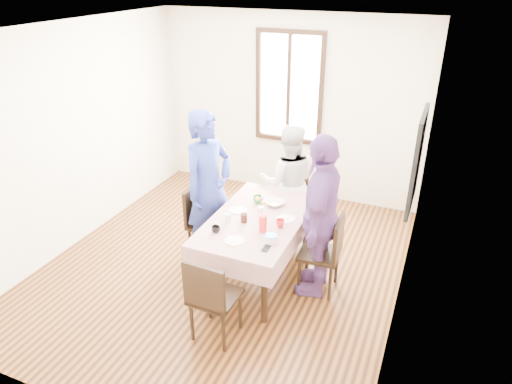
# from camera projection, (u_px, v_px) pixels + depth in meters

# --- Properties ---
(ground) EXTENTS (4.50, 4.50, 0.00)m
(ground) POSITION_uv_depth(u_px,v_px,m) (224.00, 265.00, 5.59)
(ground) COLOR black
(ground) RESTS_ON ground
(back_wall) EXTENTS (4.00, 0.00, 4.00)m
(back_wall) POSITION_uv_depth(u_px,v_px,m) (289.00, 108.00, 6.86)
(back_wall) COLOR beige
(back_wall) RESTS_ON ground
(right_wall) EXTENTS (0.00, 4.50, 4.50)m
(right_wall) POSITION_uv_depth(u_px,v_px,m) (413.00, 193.00, 4.30)
(right_wall) COLOR beige
(right_wall) RESTS_ON ground
(window_frame) EXTENTS (1.02, 0.06, 1.62)m
(window_frame) POSITION_uv_depth(u_px,v_px,m) (289.00, 88.00, 6.71)
(window_frame) COLOR black
(window_frame) RESTS_ON back_wall
(window_pane) EXTENTS (0.90, 0.02, 1.50)m
(window_pane) POSITION_uv_depth(u_px,v_px,m) (289.00, 88.00, 6.72)
(window_pane) COLOR white
(window_pane) RESTS_ON back_wall
(art_poster) EXTENTS (0.04, 0.76, 0.96)m
(art_poster) POSITION_uv_depth(u_px,v_px,m) (418.00, 161.00, 4.47)
(art_poster) COLOR red
(art_poster) RESTS_ON right_wall
(dining_table) EXTENTS (0.84, 1.50, 0.75)m
(dining_table) POSITION_uv_depth(u_px,v_px,m) (258.00, 248.00, 5.24)
(dining_table) COLOR black
(dining_table) RESTS_ON ground
(tablecloth) EXTENTS (0.96, 1.62, 0.01)m
(tablecloth) POSITION_uv_depth(u_px,v_px,m) (258.00, 218.00, 5.07)
(tablecloth) COLOR #59080E
(tablecloth) RESTS_ON dining_table
(chair_left) EXTENTS (0.43, 0.43, 0.91)m
(chair_left) POSITION_uv_depth(u_px,v_px,m) (208.00, 224.00, 5.57)
(chair_left) COLOR black
(chair_left) RESTS_ON ground
(chair_right) EXTENTS (0.44, 0.44, 0.91)m
(chair_right) POSITION_uv_depth(u_px,v_px,m) (319.00, 253.00, 5.00)
(chair_right) COLOR black
(chair_right) RESTS_ON ground
(chair_far) EXTENTS (0.44, 0.44, 0.91)m
(chair_far) POSITION_uv_depth(u_px,v_px,m) (288.00, 203.00, 6.06)
(chair_far) COLOR black
(chair_far) RESTS_ON ground
(chair_near) EXTENTS (0.44, 0.44, 0.91)m
(chair_near) POSITION_uv_depth(u_px,v_px,m) (215.00, 296.00, 4.35)
(chair_near) COLOR black
(chair_near) RESTS_ON ground
(person_left) EXTENTS (0.64, 0.79, 1.86)m
(person_left) POSITION_uv_depth(u_px,v_px,m) (208.00, 188.00, 5.35)
(person_left) COLOR navy
(person_left) RESTS_ON ground
(person_far) EXTENTS (0.90, 0.80, 1.53)m
(person_far) POSITION_uv_depth(u_px,v_px,m) (288.00, 182.00, 5.91)
(person_far) COLOR beige
(person_far) RESTS_ON ground
(person_right) EXTENTS (0.53, 1.09, 1.80)m
(person_right) POSITION_uv_depth(u_px,v_px,m) (320.00, 217.00, 4.81)
(person_right) COLOR #633A7E
(person_right) RESTS_ON ground
(mug_black) EXTENTS (0.11, 0.11, 0.07)m
(mug_black) POSITION_uv_depth(u_px,v_px,m) (216.00, 229.00, 4.78)
(mug_black) COLOR black
(mug_black) RESTS_ON tablecloth
(mug_flag) EXTENTS (0.13, 0.13, 0.09)m
(mug_flag) POSITION_uv_depth(u_px,v_px,m) (280.00, 223.00, 4.87)
(mug_flag) COLOR red
(mug_flag) RESTS_ON tablecloth
(mug_green) EXTENTS (0.15, 0.15, 0.09)m
(mug_green) POSITION_uv_depth(u_px,v_px,m) (258.00, 199.00, 5.38)
(mug_green) COLOR #0C7226
(mug_green) RESTS_ON tablecloth
(serving_bowl) EXTENTS (0.28, 0.28, 0.05)m
(serving_bowl) POSITION_uv_depth(u_px,v_px,m) (275.00, 203.00, 5.33)
(serving_bowl) COLOR white
(serving_bowl) RESTS_ON tablecloth
(juice_carton) EXTENTS (0.06, 0.06, 0.19)m
(juice_carton) POSITION_uv_depth(u_px,v_px,m) (263.00, 224.00, 4.76)
(juice_carton) COLOR red
(juice_carton) RESTS_ON tablecloth
(butter_tub) EXTENTS (0.14, 0.14, 0.07)m
(butter_tub) POSITION_uv_depth(u_px,v_px,m) (270.00, 239.00, 4.61)
(butter_tub) COLOR white
(butter_tub) RESTS_ON tablecloth
(jam_jar) EXTENTS (0.07, 0.07, 0.10)m
(jam_jar) POSITION_uv_depth(u_px,v_px,m) (244.00, 218.00, 4.97)
(jam_jar) COLOR black
(jam_jar) RESTS_ON tablecloth
(drinking_glass) EXTENTS (0.07, 0.07, 0.10)m
(drinking_glass) POSITION_uv_depth(u_px,v_px,m) (228.00, 218.00, 4.97)
(drinking_glass) COLOR silver
(drinking_glass) RESTS_ON tablecloth
(smartphone) EXTENTS (0.06, 0.13, 0.01)m
(smartphone) POSITION_uv_depth(u_px,v_px,m) (266.00, 248.00, 4.52)
(smartphone) COLOR black
(smartphone) RESTS_ON tablecloth
(flower_vase) EXTENTS (0.06, 0.06, 0.12)m
(flower_vase) POSITION_uv_depth(u_px,v_px,m) (261.00, 212.00, 5.06)
(flower_vase) COLOR silver
(flower_vase) RESTS_ON tablecloth
(plate_left) EXTENTS (0.20, 0.20, 0.01)m
(plate_left) POSITION_uv_depth(u_px,v_px,m) (238.00, 210.00, 5.22)
(plate_left) COLOR white
(plate_left) RESTS_ON tablecloth
(plate_right) EXTENTS (0.20, 0.20, 0.01)m
(plate_right) POSITION_uv_depth(u_px,v_px,m) (286.00, 219.00, 5.04)
(plate_right) COLOR white
(plate_right) RESTS_ON tablecloth
(plate_near) EXTENTS (0.20, 0.20, 0.01)m
(plate_near) POSITION_uv_depth(u_px,v_px,m) (235.00, 241.00, 4.64)
(plate_near) COLOR white
(plate_near) RESTS_ON tablecloth
(butter_lid) EXTENTS (0.12, 0.12, 0.01)m
(butter_lid) POSITION_uv_depth(u_px,v_px,m) (271.00, 236.00, 4.60)
(butter_lid) COLOR blue
(butter_lid) RESTS_ON butter_tub
(flower_bunch) EXTENTS (0.09, 0.09, 0.10)m
(flower_bunch) POSITION_uv_depth(u_px,v_px,m) (261.00, 203.00, 5.01)
(flower_bunch) COLOR yellow
(flower_bunch) RESTS_ON flower_vase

